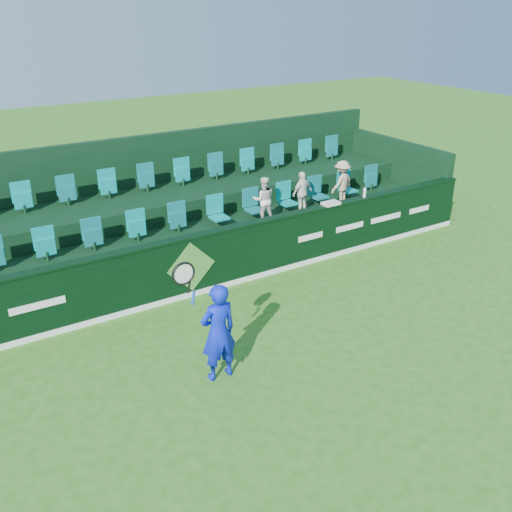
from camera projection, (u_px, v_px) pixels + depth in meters
ground at (300, 394)px, 9.14m from camera, size 60.00×60.00×0.00m
sponsor_hoarding at (189, 266)px, 11.95m from camera, size 16.00×0.25×1.35m
stand_tier_front at (168, 259)px, 12.92m from camera, size 16.00×2.00×0.80m
stand_tier_back at (137, 224)px, 14.28m from camera, size 16.00×1.80×1.30m
stand_rear at (128, 197)px, 14.39m from camera, size 16.00×4.10×2.60m
seat_row_front at (159, 225)px, 12.94m from camera, size 13.50×0.50×0.60m
seat_row_back at (129, 184)px, 14.12m from camera, size 13.50×0.50×0.60m
tennis_player at (218, 332)px, 9.22m from camera, size 1.14×0.42×2.34m
spectator_left at (264, 199)px, 13.78m from camera, size 0.67×0.60×1.13m
spectator_middle at (302, 193)px, 14.35m from camera, size 0.67×0.36×1.08m
spectator_right at (342, 183)px, 14.95m from camera, size 0.85×0.62×1.18m
towel at (331, 203)px, 13.48m from camera, size 0.41×0.27×0.06m
drinks_bottle at (365, 193)px, 13.95m from camera, size 0.07×0.07×0.23m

